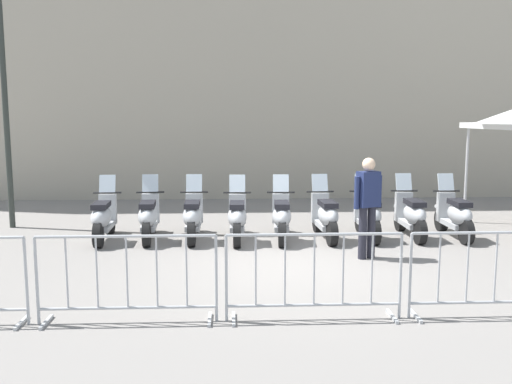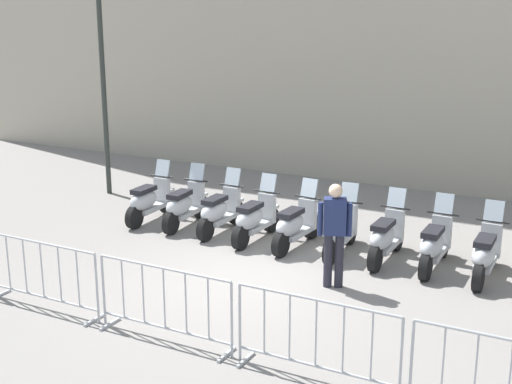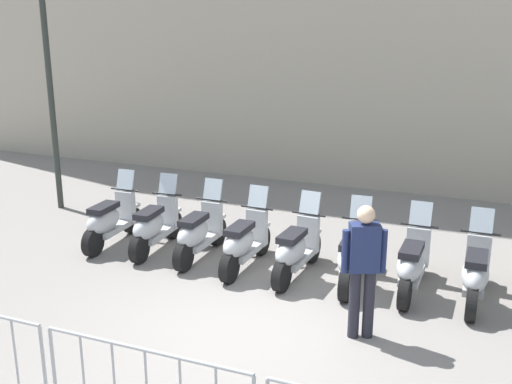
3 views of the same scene
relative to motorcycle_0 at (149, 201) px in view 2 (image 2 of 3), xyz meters
The scene contains 15 objects.
ground_plane 3.98m from the motorcycle_0, 37.35° to the right, with size 120.00×120.00×0.00m, color gray.
motorcycle_0 is the anchor object (origin of this frame).
motorcycle_1 0.87m from the motorcycle_0, ahead, with size 0.56×1.73×1.24m.
motorcycle_2 1.73m from the motorcycle_0, ahead, with size 0.61×1.72×1.24m.
motorcycle_3 2.59m from the motorcycle_0, 10.39° to the right, with size 0.64×1.72×1.24m.
motorcycle_4 3.45m from the motorcycle_0, ahead, with size 0.69×1.71×1.24m.
motorcycle_5 4.32m from the motorcycle_0, ahead, with size 0.56×1.73×1.24m.
motorcycle_6 5.18m from the motorcycle_0, ahead, with size 0.63×1.72×1.24m.
motorcycle_7 6.05m from the motorcycle_0, ahead, with size 0.62×1.72×1.24m.
motorcycle_8 6.91m from the motorcycle_0, ahead, with size 0.61×1.72×1.24m.
barrier_segment_1 4.50m from the motorcycle_0, 82.38° to the right, with size 2.11×0.72×1.07m.
barrier_segment_2 5.54m from the motorcycle_0, 59.70° to the right, with size 2.11×0.72×1.07m.
barrier_segment_3 7.14m from the motorcycle_0, 45.62° to the right, with size 2.11×0.72×1.07m.
street_lamp 4.19m from the motorcycle_0, 139.33° to the left, with size 0.36×0.36×6.08m.
officer_by_barriers 5.04m from the motorcycle_0, 25.69° to the right, with size 0.53×0.31×1.73m.
Camera 2 is at (3.70, -10.06, 4.39)m, focal length 48.25 mm.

